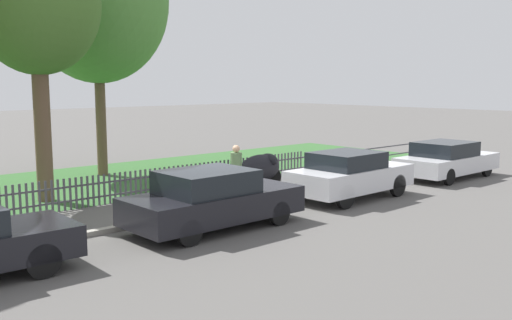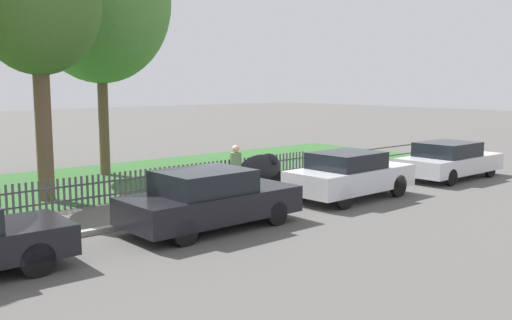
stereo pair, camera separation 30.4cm
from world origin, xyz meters
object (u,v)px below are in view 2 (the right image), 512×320
Objects in this scene: parked_car_black_saloon at (209,199)px; covered_motorcycle at (261,168)px; pedestrian_near_fence at (236,170)px; parked_car_navy_estate at (350,175)px; tree_mid_park at (99,1)px; tree_behind_motorcycle at (37,5)px; parked_car_red_compact at (449,160)px.

parked_car_black_saloon is 2.25× the size of covered_motorcycle.
pedestrian_near_fence is at bearing -154.30° from covered_motorcycle.
tree_mid_park is at bearing 110.37° from parked_car_navy_estate.
parked_car_black_saloon is at bearing -100.96° from tree_mid_park.
covered_motorcycle is 0.25× the size of tree_behind_motorcycle.
tree_mid_park reaches higher than pedestrian_near_fence.
tree_behind_motorcycle reaches higher than parked_car_navy_estate.
tree_behind_motorcycle is at bearing 105.83° from parked_car_black_saloon.
tree_mid_park is at bearing 57.75° from pedestrian_near_fence.
parked_car_black_saloon is at bearing 179.93° from parked_car_navy_estate.
tree_behind_motorcycle is (-1.68, 5.75, 4.88)m from parked_car_black_saloon.
tree_mid_park reaches higher than parked_car_red_compact.
parked_car_red_compact is at bearing -0.05° from parked_car_black_saloon.
covered_motorcycle is at bearing 155.54° from parked_car_red_compact.
tree_behind_motorcycle is (-12.37, 5.67, 4.92)m from parked_car_red_compact.
pedestrian_near_fence reaches higher than covered_motorcycle.
parked_car_red_compact is at bearing -0.94° from parked_car_navy_estate.
tree_mid_park is (-3.45, 8.85, 5.59)m from parked_car_navy_estate.
pedestrian_near_fence is (-2.75, 1.95, 0.20)m from parked_car_navy_estate.
pedestrian_near_fence is at bearing -84.16° from tree_mid_park.
pedestrian_near_fence is at bearing 166.42° from parked_car_red_compact.
parked_car_navy_estate is 3.38m from pedestrian_near_fence.
parked_car_red_compact is at bearing -44.65° from tree_mid_park.
tree_behind_motorcycle is at bearing 155.10° from parked_car_red_compact.
covered_motorcycle is 0.21× the size of tree_mid_park.
pedestrian_near_fence reaches higher than parked_car_black_saloon.
parked_car_black_saloon reaches higher than parked_car_red_compact.
pedestrian_near_fence is at bearing -42.09° from tree_behind_motorcycle.
covered_motorcycle is (4.24, 2.97, -0.03)m from parked_car_black_saloon.
parked_car_black_saloon is at bearing -73.69° from tree_behind_motorcycle.
covered_motorcycle is 1.17× the size of pedestrian_near_fence.
parked_car_black_saloon is 10.69m from tree_mid_park.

